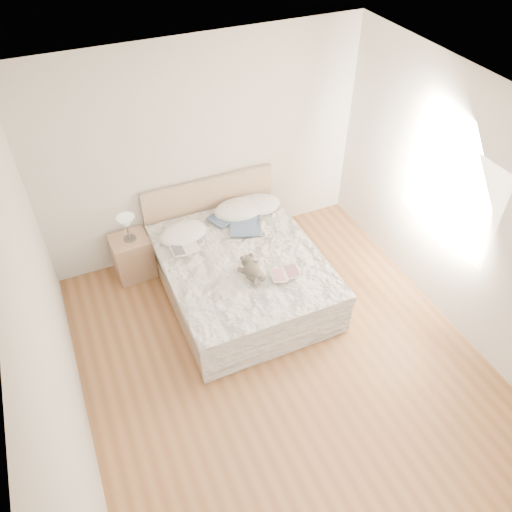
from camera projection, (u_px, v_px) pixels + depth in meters
name	position (u px, v px, depth m)	size (l,w,h in m)	color
floor	(284.00, 364.00, 5.26)	(4.00, 4.50, 0.00)	brown
ceiling	(298.00, 131.00, 3.46)	(4.00, 4.50, 0.00)	white
wall_back	(204.00, 151.00, 5.89)	(4.00, 0.02, 2.70)	silver
wall_left	(53.00, 346.00, 3.76)	(0.02, 4.50, 2.70)	silver
wall_right	(469.00, 216.00, 4.96)	(0.02, 4.50, 2.70)	silver
window	(450.00, 192.00, 5.10)	(0.02, 1.30, 1.10)	white
bed	(240.00, 272.00, 5.87)	(1.72, 2.14, 1.00)	tan
nightstand	(133.00, 256.00, 6.11)	(0.45, 0.40, 0.56)	#A48160
table_lamp	(127.00, 224.00, 5.76)	(0.27, 0.27, 0.33)	#48423E
pillow_left	(183.00, 233.00, 5.88)	(0.59, 0.41, 0.18)	white
pillow_middle	(240.00, 209.00, 6.23)	(0.66, 0.46, 0.20)	white
pillow_right	(256.00, 205.00, 6.30)	(0.61, 0.43, 0.18)	white
blouse	(245.00, 223.00, 6.04)	(0.57, 0.60, 0.02)	navy
photo_book	(185.00, 249.00, 5.68)	(0.33, 0.23, 0.02)	white
childrens_book	(285.00, 274.00, 5.38)	(0.33, 0.22, 0.02)	#F5E5C8
teddy_bear	(253.00, 275.00, 5.34)	(0.23, 0.32, 0.17)	#574F44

